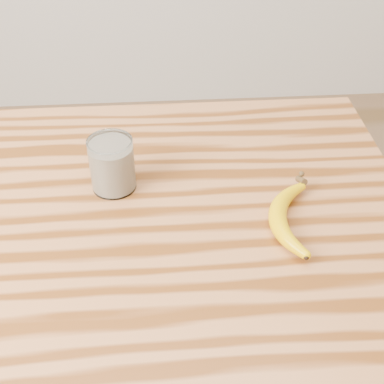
{
  "coord_description": "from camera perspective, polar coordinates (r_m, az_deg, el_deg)",
  "views": [
    {
      "loc": [
        0.12,
        -0.76,
        1.57
      ],
      "look_at": [
        0.18,
        0.01,
        0.93
      ],
      "focal_mm": 50.0,
      "sensor_mm": 36.0,
      "label": 1
    }
  ],
  "objects": [
    {
      "name": "banana",
      "position": [
        0.99,
        9.04,
        -2.59
      ],
      "size": [
        0.15,
        0.29,
        0.03
      ],
      "primitive_type": null,
      "rotation": [
        0.0,
        0.0,
        -0.19
      ],
      "color": "#ECB500",
      "rests_on": "table"
    },
    {
      "name": "smoothie_glass",
      "position": [
        1.05,
        -8.51,
        2.86
      ],
      "size": [
        0.09,
        0.09,
        0.11
      ],
      "color": "white",
      "rests_on": "table"
    },
    {
      "name": "table",
      "position": [
        1.11,
        -9.2,
        -7.24
      ],
      "size": [
        1.2,
        0.8,
        0.9
      ],
      "color": "#AC6B3B",
      "rests_on": "ground"
    }
  ]
}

